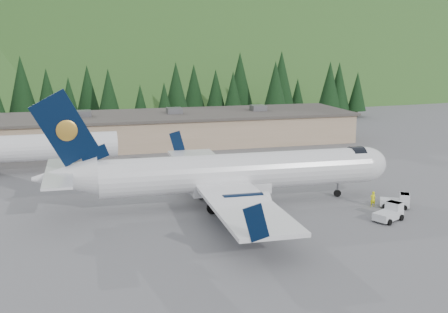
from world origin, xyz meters
TOP-DOWN VIEW (x-y plane):
  - ground at (0.00, 0.00)m, footprint 600.00×600.00m
  - airliner at (-1.12, 0.02)m, footprint 38.16×35.73m
  - second_airliner at (-24.92, 22.00)m, footprint 27.50×11.00m
  - baggage_tug_a at (12.56, -9.28)m, footprint 3.54×2.94m
  - baggage_tug_b at (15.61, -5.76)m, footprint 3.28×2.79m
  - terminal_building at (-5.01, 38.00)m, footprint 71.00×17.00m
  - ramp_worker at (13.35, -4.69)m, footprint 0.61×0.41m
  - tree_line at (-4.89, 61.59)m, footprint 112.06×19.96m
  - hills at (53.34, 207.38)m, footprint 614.00×330.00m

SIDE VIEW (x-z plane):
  - hills at x=53.34m, z-range -232.80..67.20m
  - ground at x=0.00m, z-range 0.00..0.00m
  - baggage_tug_b at x=15.61m, z-range -0.08..1.48m
  - baggage_tug_a at x=12.56m, z-range -0.09..1.60m
  - ramp_worker at x=13.35m, z-range 0.00..1.65m
  - terminal_building at x=-5.01m, z-range -0.43..5.67m
  - second_airliner at x=-24.92m, z-range -1.70..8.35m
  - airliner at x=-1.12m, z-range -2.97..9.73m
  - tree_line at x=-4.89m, z-range 0.09..14.37m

